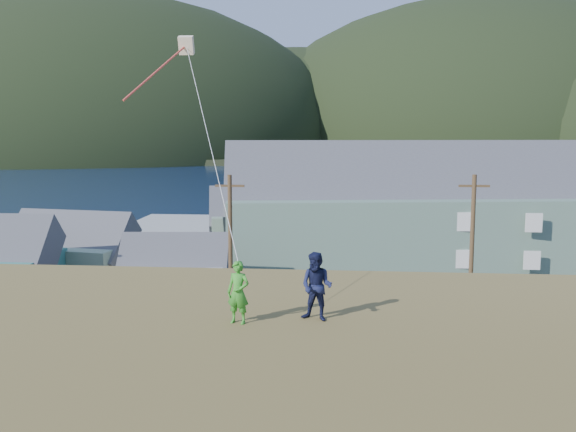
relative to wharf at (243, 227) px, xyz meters
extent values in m
plane|color=#0A1638|center=(6.00, -40.00, -0.45)|extent=(900.00, 900.00, 0.00)
cube|color=#4C3D19|center=(6.00, -42.00, -0.40)|extent=(110.00, 8.00, 0.10)
cube|color=#28282B|center=(6.00, -23.00, -0.39)|extent=(72.00, 36.00, 0.12)
cube|color=gray|center=(0.00, 0.00, 0.00)|extent=(26.00, 14.00, 0.90)
cube|color=black|center=(6.00, 290.00, 0.55)|extent=(900.00, 320.00, 2.00)
ellipsoid|color=black|center=(-114.00, 220.00, 1.55)|extent=(260.00, 234.00, 143.00)
ellipsoid|color=black|center=(-14.00, 260.00, 1.55)|extent=(200.00, 180.00, 100.00)
ellipsoid|color=black|center=(76.00, 250.00, 1.55)|extent=(230.00, 207.00, 142.60)
cube|color=slate|center=(20.50, -19.68, 2.80)|extent=(37.59, 15.32, 6.26)
cube|color=#47474C|center=(20.50, -19.68, 7.60)|extent=(38.05, 15.12, 10.16)
cube|color=slate|center=(-8.63, -27.27, 1.24)|extent=(9.65, 7.22, 3.14)
cube|color=#47474C|center=(-8.63, -27.27, 3.59)|extent=(10.12, 7.11, 5.70)
cube|color=silver|center=(0.45, -31.55, 1.01)|extent=(7.10, 5.35, 2.69)
cube|color=#47474C|center=(0.45, -31.55, 3.03)|extent=(7.60, 5.36, 4.77)
cube|color=slate|center=(4.16, -11.02, 1.38)|extent=(11.66, 8.26, 3.41)
cube|color=#47474C|center=(4.16, -11.02, 4.04)|extent=(12.13, 8.26, 6.30)
cylinder|color=#47331E|center=(5.49, -38.50, 4.23)|extent=(0.24, 0.24, 9.13)
cylinder|color=#47331E|center=(18.45, -38.50, 4.28)|extent=(0.24, 0.24, 9.22)
imported|color=maroon|center=(-5.24, -16.44, 0.32)|extent=(2.52, 4.85, 1.31)
imported|color=silver|center=(-0.79, -14.96, 0.34)|extent=(2.39, 4.78, 1.33)
imported|color=#364088|center=(10.09, -16.17, 0.33)|extent=(1.47, 4.02, 1.31)
imported|color=#B8B8B8|center=(-5.24, -22.16, 0.34)|extent=(2.64, 5.00, 1.34)
imported|color=maroon|center=(-12.07, -23.05, 0.46)|extent=(2.11, 4.71, 1.57)
imported|color=#AEAFB3|center=(-8.62, -21.60, 0.34)|extent=(1.84, 4.20, 1.34)
imported|color=black|center=(4.70, -15.72, 0.35)|extent=(2.12, 4.17, 1.36)
imported|color=black|center=(1.39, -22.76, 0.35)|extent=(2.15, 4.79, 1.36)
imported|color=navy|center=(4.24, -20.69, 0.36)|extent=(2.16, 4.24, 1.38)
imported|color=gray|center=(-13.24, -15.69, 0.32)|extent=(1.88, 4.09, 1.30)
imported|color=#339127|center=(9.26, -58.36, 7.49)|extent=(0.61, 0.48, 1.47)
imported|color=#161A3C|center=(11.06, -57.96, 7.56)|extent=(0.95, 0.84, 1.63)
cube|color=#F7E0BC|center=(6.71, -52.51, 13.83)|extent=(0.47, 0.44, 0.60)
cylinder|color=#E5483C|center=(6.11, -53.76, 12.93)|extent=(0.06, 0.06, 3.31)
cylinder|color=white|center=(7.99, -55.44, 11.02)|extent=(0.02, 0.02, 8.49)
camera|label=1|loc=(11.69, -72.66, 11.23)|focal=40.00mm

